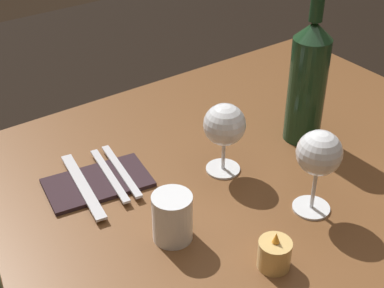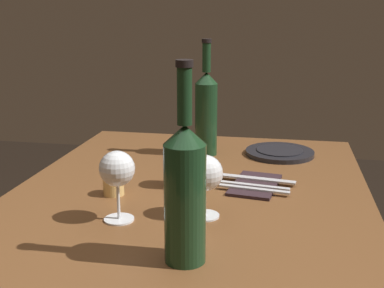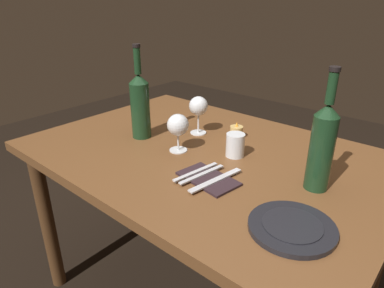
% 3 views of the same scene
% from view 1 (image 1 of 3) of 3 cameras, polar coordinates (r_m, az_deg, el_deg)
% --- Properties ---
extents(dining_table, '(1.30, 0.90, 0.74)m').
position_cam_1_polar(dining_table, '(1.07, 1.77, -9.54)').
color(dining_table, brown).
rests_on(dining_table, ground).
extents(wine_glass_left, '(0.08, 0.08, 0.14)m').
position_cam_1_polar(wine_glass_left, '(1.03, 3.31, 1.83)').
color(wine_glass_left, white).
rests_on(wine_glass_left, dining_table).
extents(wine_glass_right, '(0.08, 0.08, 0.16)m').
position_cam_1_polar(wine_glass_right, '(0.95, 12.72, -1.12)').
color(wine_glass_right, white).
rests_on(wine_glass_right, dining_table).
extents(wine_bottle, '(0.08, 0.08, 0.37)m').
position_cam_1_polar(wine_bottle, '(1.14, 11.65, 6.51)').
color(wine_bottle, '#19381E').
rests_on(wine_bottle, dining_table).
extents(water_tumbler, '(0.07, 0.07, 0.08)m').
position_cam_1_polar(water_tumbler, '(0.92, -1.99, -7.58)').
color(water_tumbler, white).
rests_on(water_tumbler, dining_table).
extents(votive_candle, '(0.05, 0.05, 0.07)m').
position_cam_1_polar(votive_candle, '(0.89, 8.32, -11.02)').
color(votive_candle, '#DBB266').
rests_on(votive_candle, dining_table).
extents(folded_napkin, '(0.20, 0.14, 0.01)m').
position_cam_1_polar(folded_napkin, '(1.06, -9.51, -3.87)').
color(folded_napkin, '#2D1E23').
rests_on(folded_napkin, dining_table).
extents(fork_inner, '(0.04, 0.18, 0.00)m').
position_cam_1_polar(fork_inner, '(1.07, -8.35, -3.13)').
color(fork_inner, silver).
rests_on(fork_inner, folded_napkin).
extents(fork_outer, '(0.04, 0.18, 0.00)m').
position_cam_1_polar(fork_outer, '(1.07, -7.18, -2.68)').
color(fork_outer, silver).
rests_on(fork_outer, folded_napkin).
extents(table_knife, '(0.05, 0.21, 0.00)m').
position_cam_1_polar(table_knife, '(1.05, -11.00, -4.15)').
color(table_knife, silver).
rests_on(table_knife, folded_napkin).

